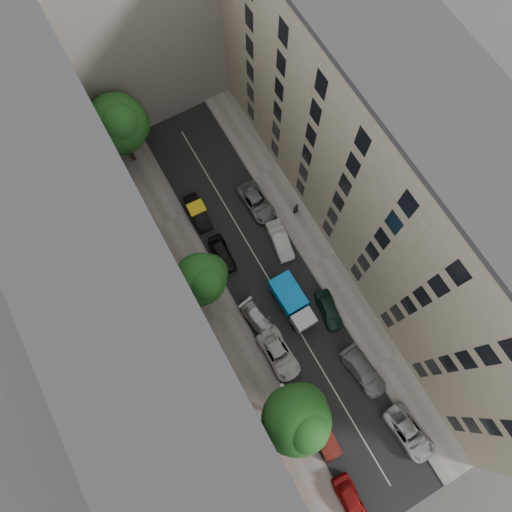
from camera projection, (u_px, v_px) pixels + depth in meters
ground at (273, 287)px, 43.77m from camera, size 120.00×120.00×0.00m
road_surface at (273, 287)px, 43.76m from camera, size 8.00×44.00×0.02m
sidewalk_left at (223, 315)px, 42.86m from camera, size 3.00×44.00×0.15m
sidewalk_right at (322, 260)px, 44.54m from camera, size 3.00×44.00×0.15m
building_left at (145, 325)px, 32.59m from camera, size 8.00×44.00×20.00m
building_right at (399, 190)px, 35.95m from camera, size 8.00×44.00×20.00m
building_endcap at (128, 11)px, 42.84m from camera, size 18.00×12.00×18.00m
tarp_truck at (292, 302)px, 41.94m from camera, size 2.24×5.36×2.46m
car_left_0 at (351, 502)px, 37.36m from camera, size 2.01×4.40×1.46m
car_left_1 at (322, 433)px, 38.98m from camera, size 1.69×4.55×1.49m
car_left_2 at (279, 354)px, 41.11m from camera, size 2.35×4.99×1.38m
car_left_3 at (259, 320)px, 42.14m from camera, size 2.49×4.63×1.28m
car_left_4 at (222, 254)px, 44.08m from camera, size 1.98×4.22×1.39m
car_left_5 at (198, 212)px, 45.47m from camera, size 1.64×4.24×1.38m
car_right_0 at (409, 433)px, 39.02m from camera, size 2.78×5.30×1.42m
car_right_1 at (364, 371)px, 40.60m from camera, size 2.56×5.21×1.46m
car_right_2 at (329, 310)px, 42.38m from camera, size 2.24×4.21×1.36m
car_right_3 at (280, 240)px, 44.50m from camera, size 2.11×4.50×1.43m
car_right_4 at (256, 202)px, 45.82m from camera, size 2.46×4.97×1.36m
tree_near at (298, 420)px, 34.44m from camera, size 5.59×5.36×8.74m
tree_mid at (202, 280)px, 38.46m from camera, size 4.87×4.52×7.77m
tree_far at (119, 126)px, 42.15m from camera, size 5.88×5.69×9.24m
lamp_post at (280, 387)px, 36.92m from camera, size 0.36×0.36×6.45m
pedestrian at (296, 209)px, 45.15m from camera, size 0.74×0.54×1.86m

